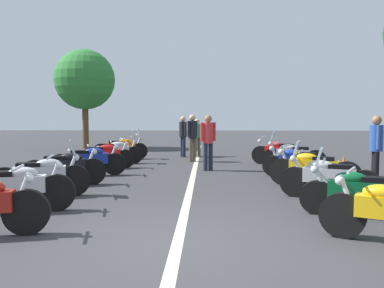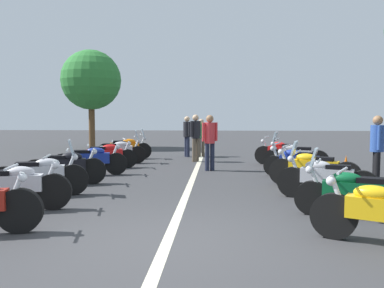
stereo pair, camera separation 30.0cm
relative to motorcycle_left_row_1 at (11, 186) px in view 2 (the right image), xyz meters
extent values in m
plane|color=#38383A|center=(-1.70, -3.08, -0.47)|extent=(80.00, 80.00, 0.00)
cube|color=beige|center=(4.28, -3.08, -0.47)|extent=(23.47, 0.16, 0.01)
cylinder|color=black|center=(-1.32, -0.83, -0.13)|extent=(0.28, 0.69, 0.68)
cylinder|color=silver|center=(-1.34, -0.77, 0.17)|extent=(0.13, 0.30, 0.58)
cylinder|color=silver|center=(-1.34, -0.73, 0.53)|extent=(0.61, 0.17, 0.04)
sphere|color=silver|center=(-1.31, -0.88, 0.37)|extent=(0.14, 0.14, 0.14)
cylinder|color=black|center=(0.16, -0.72, -0.13)|extent=(0.29, 0.69, 0.68)
cube|color=silver|center=(-0.01, 0.02, 0.05)|extent=(0.53, 1.18, 0.30)
ellipsoid|color=silver|center=(0.03, -0.16, 0.25)|extent=(0.37, 0.56, 0.22)
cylinder|color=silver|center=(0.15, -0.66, 0.17)|extent=(0.13, 0.30, 0.58)
cylinder|color=silver|center=(0.14, -0.62, 0.53)|extent=(0.61, 0.18, 0.04)
sphere|color=silver|center=(0.17, -0.77, 0.37)|extent=(0.14, 0.14, 0.14)
cylinder|color=black|center=(1.53, -0.59, -0.13)|extent=(0.34, 0.69, 0.68)
cylinder|color=black|center=(1.10, 0.75, -0.13)|extent=(0.34, 0.69, 0.68)
cube|color=silver|center=(1.31, 0.08, 0.05)|extent=(0.60, 1.10, 0.30)
ellipsoid|color=silver|center=(1.37, -0.09, 0.25)|extent=(0.41, 0.58, 0.22)
cube|color=black|center=(1.25, 0.29, 0.23)|extent=(0.40, 0.54, 0.12)
cylinder|color=silver|center=(1.51, -0.53, 0.17)|extent=(0.16, 0.30, 0.58)
cylinder|color=silver|center=(1.50, -0.49, 0.53)|extent=(0.60, 0.23, 0.04)
sphere|color=silver|center=(1.55, -0.63, 0.37)|extent=(0.14, 0.14, 0.14)
cylinder|color=silver|center=(1.35, 0.54, -0.23)|extent=(0.25, 0.55, 0.08)
cube|color=silver|center=(1.53, -0.57, 0.60)|extent=(0.38, 0.23, 0.32)
cylinder|color=black|center=(2.95, -0.58, -0.13)|extent=(0.34, 0.68, 0.67)
cylinder|color=black|center=(2.52, 0.73, -0.13)|extent=(0.34, 0.68, 0.67)
cube|color=black|center=(2.73, 0.07, 0.05)|extent=(0.59, 1.09, 0.30)
ellipsoid|color=black|center=(2.79, -0.10, 0.25)|extent=(0.41, 0.57, 0.22)
cube|color=black|center=(2.66, 0.28, 0.23)|extent=(0.40, 0.54, 0.12)
cylinder|color=silver|center=(2.93, -0.53, 0.17)|extent=(0.16, 0.30, 0.58)
cylinder|color=silver|center=(2.91, -0.49, 0.53)|extent=(0.60, 0.23, 0.04)
sphere|color=silver|center=(2.96, -0.63, 0.37)|extent=(0.14, 0.14, 0.14)
cylinder|color=silver|center=(2.78, 0.53, -0.23)|extent=(0.25, 0.55, 0.08)
cylinder|color=black|center=(4.56, -0.77, -0.14)|extent=(0.28, 0.66, 0.65)
cylinder|color=black|center=(4.21, 0.72, -0.14)|extent=(0.28, 0.66, 0.65)
cube|color=navy|center=(4.39, -0.03, 0.04)|extent=(0.54, 1.20, 0.30)
ellipsoid|color=navy|center=(4.43, -0.20, 0.24)|extent=(0.37, 0.57, 0.22)
cube|color=black|center=(4.34, 0.19, 0.22)|extent=(0.36, 0.53, 0.12)
cylinder|color=silver|center=(4.55, -0.72, 0.16)|extent=(0.13, 0.30, 0.58)
cylinder|color=silver|center=(4.54, -0.68, 0.52)|extent=(0.61, 0.18, 0.04)
sphere|color=silver|center=(4.57, -0.82, 0.36)|extent=(0.14, 0.14, 0.14)
cylinder|color=silver|center=(4.46, 0.46, -0.24)|extent=(0.20, 0.55, 0.08)
cylinder|color=black|center=(6.13, -0.77, -0.16)|extent=(0.36, 0.63, 0.62)
cylinder|color=black|center=(5.56, 0.65, -0.16)|extent=(0.36, 0.63, 0.62)
cube|color=red|center=(5.84, -0.06, 0.02)|extent=(0.69, 1.18, 0.30)
ellipsoid|color=red|center=(5.91, -0.22, 0.22)|extent=(0.43, 0.58, 0.22)
cube|color=black|center=(5.76, 0.15, 0.20)|extent=(0.42, 0.54, 0.12)
cylinder|color=silver|center=(6.10, -0.71, 0.14)|extent=(0.17, 0.29, 0.58)
cylinder|color=silver|center=(6.09, -0.67, 0.50)|extent=(0.59, 0.27, 0.04)
sphere|color=silver|center=(6.14, -0.81, 0.34)|extent=(0.14, 0.14, 0.14)
cylinder|color=silver|center=(5.84, 0.43, -0.25)|extent=(0.28, 0.54, 0.08)
cylinder|color=black|center=(7.39, -0.84, -0.16)|extent=(0.27, 0.64, 0.63)
cylinder|color=black|center=(7.06, 0.65, -0.16)|extent=(0.27, 0.64, 0.63)
cube|color=silver|center=(7.23, -0.09, 0.02)|extent=(0.53, 1.19, 0.30)
ellipsoid|color=silver|center=(7.27, -0.27, 0.22)|extent=(0.37, 0.56, 0.22)
cube|color=black|center=(7.18, 0.12, 0.20)|extent=(0.36, 0.53, 0.12)
cylinder|color=silver|center=(7.38, -0.78, 0.14)|extent=(0.13, 0.30, 0.58)
cylinder|color=silver|center=(7.37, -0.74, 0.50)|extent=(0.61, 0.17, 0.04)
sphere|color=silver|center=(7.41, -0.89, 0.34)|extent=(0.14, 0.14, 0.14)
cylinder|color=silver|center=(7.31, 0.39, -0.25)|extent=(0.20, 0.55, 0.08)
cube|color=silver|center=(7.39, -0.82, 0.57)|extent=(0.38, 0.20, 0.32)
cylinder|color=black|center=(8.90, -0.77, -0.15)|extent=(0.30, 0.66, 0.64)
cylinder|color=black|center=(8.51, 0.68, -0.15)|extent=(0.30, 0.66, 0.64)
cube|color=orange|center=(8.70, -0.05, 0.03)|extent=(0.57, 1.18, 0.30)
ellipsoid|color=orange|center=(8.75, -0.22, 0.23)|extent=(0.39, 0.57, 0.22)
cube|color=black|center=(8.65, 0.16, 0.21)|extent=(0.38, 0.53, 0.12)
cylinder|color=silver|center=(8.88, -0.72, 0.15)|extent=(0.14, 0.30, 0.58)
cylinder|color=silver|center=(8.87, -0.68, 0.51)|extent=(0.61, 0.20, 0.04)
sphere|color=silver|center=(8.91, -0.82, 0.35)|extent=(0.14, 0.14, 0.14)
cylinder|color=silver|center=(8.76, 0.43, -0.24)|extent=(0.22, 0.55, 0.08)
cube|color=silver|center=(8.89, -0.75, 0.58)|extent=(0.38, 0.21, 0.32)
cylinder|color=black|center=(-1.28, -5.44, -0.14)|extent=(0.43, 0.65, 0.66)
ellipsoid|color=#EAB214|center=(-1.52, -5.89, 0.24)|extent=(0.47, 0.58, 0.22)
cylinder|color=silver|center=(-1.31, -5.49, 0.16)|extent=(0.20, 0.29, 0.58)
cylinder|color=silver|center=(-1.33, -5.53, 0.52)|extent=(0.57, 0.32, 0.04)
sphere|color=silver|center=(-1.26, -5.40, 0.36)|extent=(0.14, 0.14, 0.14)
cylinder|color=black|center=(0.08, -5.45, -0.17)|extent=(0.33, 0.62, 0.61)
cube|color=#0C592D|center=(-0.15, -6.14, 0.01)|extent=(0.63, 1.14, 0.30)
ellipsoid|color=#0C592D|center=(-0.10, -5.97, 0.21)|extent=(0.41, 0.58, 0.22)
cube|color=black|center=(-0.23, -6.35, 0.19)|extent=(0.40, 0.54, 0.12)
cylinder|color=silver|center=(0.06, -5.51, 0.13)|extent=(0.16, 0.30, 0.58)
cylinder|color=silver|center=(0.05, -5.54, 0.49)|extent=(0.60, 0.24, 0.04)
sphere|color=silver|center=(0.10, -5.40, 0.33)|extent=(0.14, 0.14, 0.14)
cube|color=silver|center=(0.08, -5.47, 0.56)|extent=(0.38, 0.23, 0.32)
cylinder|color=black|center=(1.61, -5.39, -0.14)|extent=(0.35, 0.66, 0.65)
cylinder|color=black|center=(1.14, -6.70, -0.14)|extent=(0.35, 0.66, 0.65)
cube|color=silver|center=(1.38, -6.04, 0.04)|extent=(0.62, 1.09, 0.30)
ellipsoid|color=silver|center=(1.44, -5.88, 0.24)|extent=(0.42, 0.58, 0.22)
cube|color=black|center=(1.30, -6.25, 0.22)|extent=(0.41, 0.54, 0.12)
cylinder|color=silver|center=(1.59, -5.45, 0.16)|extent=(0.16, 0.30, 0.58)
cylinder|color=silver|center=(1.58, -5.49, 0.52)|extent=(0.60, 0.25, 0.04)
sphere|color=silver|center=(1.63, -5.35, 0.36)|extent=(0.14, 0.14, 0.14)
cylinder|color=silver|center=(1.07, -6.37, -0.24)|extent=(0.26, 0.54, 0.08)
cube|color=silver|center=(1.61, -5.41, 0.59)|extent=(0.38, 0.24, 0.32)
cylinder|color=black|center=(3.15, -5.41, -0.13)|extent=(0.41, 0.67, 0.67)
cylinder|color=black|center=(2.50, -6.81, -0.13)|extent=(0.41, 0.67, 0.67)
cube|color=#EAB214|center=(2.83, -6.11, 0.05)|extent=(0.75, 1.18, 0.30)
ellipsoid|color=#EAB214|center=(2.90, -5.95, 0.25)|extent=(0.45, 0.58, 0.22)
cube|color=black|center=(2.74, -6.31, 0.23)|extent=(0.44, 0.54, 0.12)
cylinder|color=silver|center=(3.13, -5.47, 0.17)|extent=(0.19, 0.29, 0.58)
cylinder|color=silver|center=(3.11, -5.50, 0.53)|extent=(0.58, 0.30, 0.04)
sphere|color=silver|center=(3.17, -5.37, 0.37)|extent=(0.14, 0.14, 0.14)
cylinder|color=silver|center=(2.47, -6.46, -0.24)|extent=(0.30, 0.53, 0.08)
cylinder|color=black|center=(4.57, -5.40, -0.17)|extent=(0.34, 0.61, 0.60)
cylinder|color=black|center=(4.09, -6.73, -0.17)|extent=(0.34, 0.61, 0.60)
cube|color=navy|center=(4.33, -6.06, 0.01)|extent=(0.63, 1.10, 0.30)
ellipsoid|color=navy|center=(4.39, -5.89, 0.21)|extent=(0.42, 0.58, 0.22)
cube|color=black|center=(4.26, -6.27, 0.19)|extent=(0.41, 0.54, 0.12)
cylinder|color=silver|center=(4.55, -5.46, 0.13)|extent=(0.16, 0.30, 0.58)
cylinder|color=silver|center=(4.53, -5.50, 0.49)|extent=(0.60, 0.25, 0.04)
sphere|color=silver|center=(4.59, -5.35, 0.33)|extent=(0.14, 0.14, 0.14)
cylinder|color=silver|center=(4.02, -6.40, -0.26)|extent=(0.26, 0.54, 0.08)
cylinder|color=black|center=(6.03, -5.60, -0.13)|extent=(0.35, 0.68, 0.67)
cylinder|color=black|center=(5.58, -6.90, -0.13)|extent=(0.35, 0.68, 0.67)
cube|color=silver|center=(5.80, -6.25, 0.05)|extent=(0.61, 1.08, 0.30)
ellipsoid|color=silver|center=(5.86, -6.08, 0.25)|extent=(0.42, 0.58, 0.22)
cube|color=black|center=(5.73, -6.46, 0.23)|extent=(0.40, 0.54, 0.12)
cylinder|color=silver|center=(6.01, -5.66, 0.17)|extent=(0.16, 0.30, 0.58)
cylinder|color=silver|center=(6.00, -5.70, 0.53)|extent=(0.60, 0.24, 0.04)
sphere|color=silver|center=(6.04, -5.56, 0.37)|extent=(0.14, 0.14, 0.14)
cylinder|color=silver|center=(5.50, -6.58, -0.23)|extent=(0.26, 0.55, 0.08)
cube|color=silver|center=(6.02, -5.62, 0.60)|extent=(0.38, 0.23, 0.32)
cylinder|color=black|center=(7.42, -5.43, -0.14)|extent=(0.36, 0.67, 0.66)
cylinder|color=black|center=(6.95, -6.71, -0.14)|extent=(0.36, 0.67, 0.66)
cube|color=red|center=(7.19, -6.07, 0.04)|extent=(0.62, 1.07, 0.30)
ellipsoid|color=red|center=(7.25, -5.90, 0.24)|extent=(0.42, 0.58, 0.22)
cube|color=black|center=(7.11, -6.28, 0.22)|extent=(0.41, 0.54, 0.12)
cylinder|color=silver|center=(7.40, -5.49, 0.16)|extent=(0.17, 0.30, 0.58)
cylinder|color=silver|center=(7.39, -5.53, 0.52)|extent=(0.60, 0.25, 0.04)
sphere|color=silver|center=(7.44, -5.39, 0.36)|extent=(0.14, 0.14, 0.14)
cylinder|color=silver|center=(6.87, -6.39, -0.24)|extent=(0.27, 0.54, 0.08)
cube|color=orange|center=(4.65, -7.45, -0.45)|extent=(0.36, 0.36, 0.03)
cone|color=orange|center=(4.65, -7.45, -0.15)|extent=(0.26, 0.26, 0.60)
cylinder|color=white|center=(4.65, -7.45, -0.13)|extent=(0.19, 0.19, 0.07)
cylinder|color=black|center=(3.11, -7.69, -0.04)|extent=(0.14, 0.14, 0.87)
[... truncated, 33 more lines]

